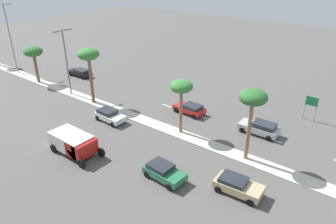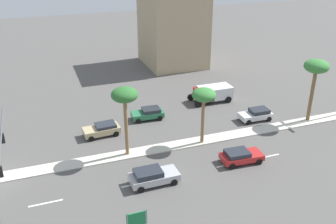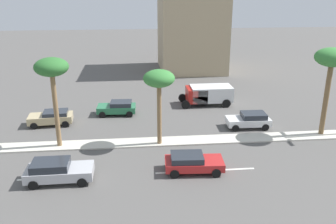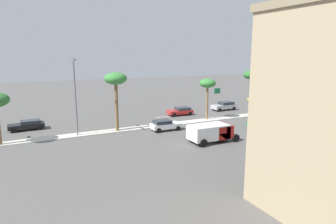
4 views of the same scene
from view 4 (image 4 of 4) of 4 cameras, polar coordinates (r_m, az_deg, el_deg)
name	(u,v)px [view 4 (image 4 of 4)]	position (r m, az deg, el deg)	size (l,w,h in m)	color
ground_plane	(172,124)	(42.24, 0.83, -2.41)	(160.00, 160.00, 0.00)	#565451
median_curb	(121,130)	(39.44, -9.08, -3.45)	(1.80, 68.54, 0.12)	beige
lane_stripe_front	(265,106)	(59.63, 18.18, 1.05)	(0.20, 2.80, 0.01)	silver
lane_stripe_rear	(232,110)	(54.47, 12.26, 0.44)	(0.20, 2.80, 0.01)	silver
lane_stripe_inboard	(187,114)	(49.22, 3.64, -0.46)	(0.20, 2.80, 0.01)	silver
lane_stripe_leading	(163,117)	(47.26, -0.90, -0.93)	(0.20, 2.80, 0.01)	silver
traffic_signal_gantry	(263,83)	(63.33, 17.90, 5.28)	(15.94, 0.53, 6.28)	#515459
directional_road_sign	(217,92)	(61.07, 9.50, 3.77)	(0.10, 1.47, 3.05)	gray
palm_tree_far	(251,77)	(49.37, 15.85, 6.61)	(2.61, 2.61, 7.22)	olive
palm_tree_center	(207,85)	(44.73, 7.65, 5.29)	(2.49, 2.49, 6.18)	olive
palm_tree_trailing	(116,81)	(37.95, -10.09, 5.95)	(2.85, 2.85, 7.55)	brown
street_lamp_leading	(75,91)	(36.98, -17.56, 3.94)	(2.90, 0.24, 9.30)	slate
sedan_silver_inboard	(224,106)	(53.77, 10.85, 1.20)	(2.09, 4.43, 1.48)	#B2B2B7
sedan_black_right	(27,125)	(43.27, -25.57, -2.24)	(2.07, 4.50, 1.29)	black
sedan_red_near	(181,111)	(48.46, 2.44, 0.21)	(2.25, 4.20, 1.30)	red
sedan_tan_rear	(281,116)	(47.67, 20.95, -0.68)	(2.24, 4.09, 1.35)	tan
sedan_green_leading	(261,123)	(41.85, 17.55, -2.03)	(2.21, 3.92, 1.37)	#287047
sedan_white_front	(165,125)	(38.81, -0.62, -2.50)	(2.07, 3.98, 1.41)	silver
box_truck	(212,132)	(34.07, 8.52, -3.79)	(2.71, 5.64, 2.06)	#B21E19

